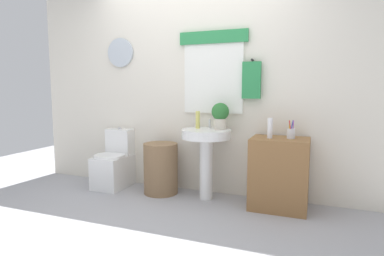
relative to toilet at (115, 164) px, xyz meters
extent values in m
plane|color=#A3A3A8|center=(1.01, -0.88, -0.28)|extent=(8.00, 8.00, 0.00)
cube|color=silver|center=(1.01, 0.27, 1.02)|extent=(4.40, 0.10, 2.60)
cube|color=white|center=(1.24, 0.20, 1.07)|extent=(0.70, 0.03, 0.80)
cube|color=#2D894C|center=(1.24, 0.19, 1.53)|extent=(0.80, 0.04, 0.14)
cylinder|color=silver|center=(0.00, 0.20, 1.41)|extent=(0.36, 0.03, 0.36)
cylinder|color=black|center=(1.69, 0.19, 1.26)|extent=(0.02, 0.06, 0.02)
cube|color=#2D894C|center=(1.69, 0.17, 1.04)|extent=(0.20, 0.05, 0.40)
cube|color=white|center=(0.00, -0.03, -0.08)|extent=(0.36, 0.50, 0.39)
cylinder|color=white|center=(0.00, -0.09, 0.13)|extent=(0.38, 0.38, 0.03)
cube|color=white|center=(0.00, 0.14, 0.27)|extent=(0.34, 0.18, 0.32)
cylinder|color=silver|center=(0.00, 0.14, 0.45)|extent=(0.04, 0.04, 0.02)
cylinder|color=#846647|center=(0.67, -0.03, 0.02)|extent=(0.40, 0.40, 0.60)
cylinder|color=white|center=(1.24, -0.03, 0.06)|extent=(0.15, 0.15, 0.69)
cylinder|color=white|center=(1.24, -0.03, 0.46)|extent=(0.55, 0.55, 0.10)
cylinder|color=silver|center=(1.24, 0.09, 0.56)|extent=(0.03, 0.03, 0.10)
cube|color=olive|center=(2.03, -0.03, 0.09)|extent=(0.57, 0.44, 0.73)
cylinder|color=#DBD166|center=(1.12, 0.02, 0.61)|extent=(0.05, 0.05, 0.20)
cylinder|color=beige|center=(1.38, 0.03, 0.57)|extent=(0.14, 0.14, 0.12)
sphere|color=#2D7033|center=(1.38, 0.03, 0.70)|extent=(0.19, 0.19, 0.19)
cylinder|color=white|center=(1.93, -0.07, 0.56)|extent=(0.05, 0.05, 0.21)
cylinder|color=silver|center=(2.13, -0.01, 0.50)|extent=(0.08, 0.08, 0.10)
cylinder|color=purple|center=(2.15, -0.01, 0.55)|extent=(0.01, 0.02, 0.18)
cylinder|color=blue|center=(2.13, 0.01, 0.55)|extent=(0.04, 0.01, 0.18)
cylinder|color=yellow|center=(2.11, -0.01, 0.55)|extent=(0.01, 0.02, 0.18)
cylinder|color=red|center=(2.13, -0.03, 0.55)|extent=(0.04, 0.02, 0.18)
camera|label=1|loc=(2.37, -3.38, 0.95)|focal=30.27mm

